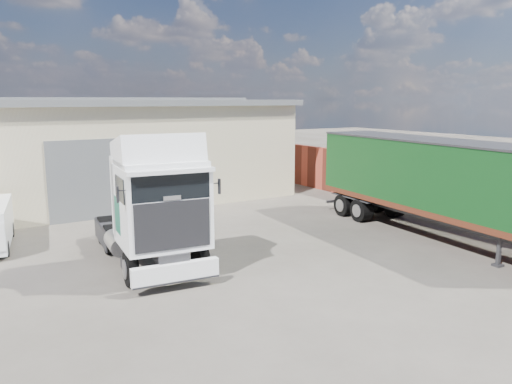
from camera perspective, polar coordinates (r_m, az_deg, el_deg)
ground at (r=15.38m, az=-0.77°, el=-9.69°), size 120.00×120.00×0.00m
brick_boundary_wall at (r=26.69m, az=13.87°, el=1.47°), size 0.35×26.00×2.50m
tractor_unit at (r=15.94m, az=-11.49°, el=-2.27°), size 3.14×6.79×4.38m
box_trailer at (r=20.55m, az=19.68°, el=1.54°), size 3.46×11.63×3.81m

